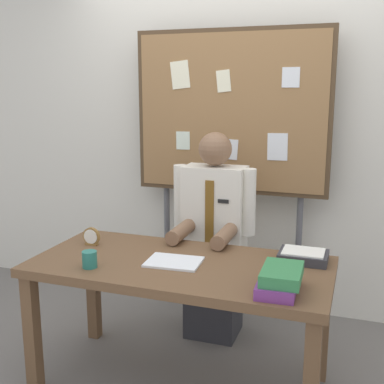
{
  "coord_description": "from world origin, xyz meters",
  "views": [
    {
      "loc": [
        0.89,
        -2.33,
        1.66
      ],
      "look_at": [
        0.0,
        0.19,
        1.08
      ],
      "focal_mm": 45.7,
      "sensor_mm": 36.0,
      "label": 1
    }
  ],
  "objects_px": {
    "desk": "(180,278)",
    "book_stack": "(280,280)",
    "bulletin_board": "(231,116)",
    "paper_tray": "(303,256)",
    "desk_clock": "(91,237)",
    "person": "(214,244)",
    "open_notebook": "(174,262)",
    "coffee_mug": "(90,259)"
  },
  "relations": [
    {
      "from": "desk",
      "to": "book_stack",
      "type": "relative_size",
      "value": 5.46
    },
    {
      "from": "bulletin_board",
      "to": "paper_tray",
      "type": "distance_m",
      "value": 1.21
    },
    {
      "from": "book_stack",
      "to": "desk_clock",
      "type": "xyz_separation_m",
      "value": [
        -1.18,
        0.31,
        -0.01
      ]
    },
    {
      "from": "person",
      "to": "paper_tray",
      "type": "distance_m",
      "value": 0.74
    },
    {
      "from": "open_notebook",
      "to": "desk_clock",
      "type": "distance_m",
      "value": 0.59
    },
    {
      "from": "bulletin_board",
      "to": "open_notebook",
      "type": "distance_m",
      "value": 1.26
    },
    {
      "from": "bulletin_board",
      "to": "desk_clock",
      "type": "distance_m",
      "value": 1.28
    },
    {
      "from": "bulletin_board",
      "to": "coffee_mug",
      "type": "distance_m",
      "value": 1.47
    },
    {
      "from": "desk_clock",
      "to": "paper_tray",
      "type": "xyz_separation_m",
      "value": [
        1.23,
        0.14,
        -0.02
      ]
    },
    {
      "from": "bulletin_board",
      "to": "open_notebook",
      "type": "relative_size",
      "value": 7.1
    },
    {
      "from": "bulletin_board",
      "to": "coffee_mug",
      "type": "xyz_separation_m",
      "value": [
        -0.42,
        -1.24,
        -0.68
      ]
    },
    {
      "from": "desk",
      "to": "bulletin_board",
      "type": "height_order",
      "value": "bulletin_board"
    },
    {
      "from": "open_notebook",
      "to": "coffee_mug",
      "type": "distance_m",
      "value": 0.44
    },
    {
      "from": "desk_clock",
      "to": "desk",
      "type": "bearing_deg",
      "value": -9.85
    },
    {
      "from": "bulletin_board",
      "to": "paper_tray",
      "type": "height_order",
      "value": "bulletin_board"
    },
    {
      "from": "book_stack",
      "to": "paper_tray",
      "type": "xyz_separation_m",
      "value": [
        0.06,
        0.44,
        -0.03
      ]
    },
    {
      "from": "open_notebook",
      "to": "coffee_mug",
      "type": "height_order",
      "value": "coffee_mug"
    },
    {
      "from": "bulletin_board",
      "to": "coffee_mug",
      "type": "height_order",
      "value": "bulletin_board"
    },
    {
      "from": "person",
      "to": "desk_clock",
      "type": "relative_size",
      "value": 12.97
    },
    {
      "from": "desk",
      "to": "book_stack",
      "type": "distance_m",
      "value": 0.62
    },
    {
      "from": "bulletin_board",
      "to": "book_stack",
      "type": "relative_size",
      "value": 6.98
    },
    {
      "from": "book_stack",
      "to": "coffee_mug",
      "type": "xyz_separation_m",
      "value": [
        -0.99,
        -0.03,
        -0.01
      ]
    },
    {
      "from": "book_stack",
      "to": "desk_clock",
      "type": "distance_m",
      "value": 1.22
    },
    {
      "from": "desk",
      "to": "open_notebook",
      "type": "distance_m",
      "value": 0.1
    },
    {
      "from": "paper_tray",
      "to": "book_stack",
      "type": "bearing_deg",
      "value": -97.19
    },
    {
      "from": "person",
      "to": "open_notebook",
      "type": "relative_size",
      "value": 4.77
    },
    {
      "from": "coffee_mug",
      "to": "open_notebook",
      "type": "bearing_deg",
      "value": 28.01
    },
    {
      "from": "desk",
      "to": "open_notebook",
      "type": "xyz_separation_m",
      "value": [
        -0.03,
        -0.02,
        0.1
      ]
    },
    {
      "from": "open_notebook",
      "to": "bulletin_board",
      "type": "bearing_deg",
      "value": 88.36
    },
    {
      "from": "coffee_mug",
      "to": "desk",
      "type": "bearing_deg",
      "value": 28.47
    },
    {
      "from": "desk_clock",
      "to": "coffee_mug",
      "type": "height_order",
      "value": "desk_clock"
    },
    {
      "from": "person",
      "to": "open_notebook",
      "type": "distance_m",
      "value": 0.65
    },
    {
      "from": "bulletin_board",
      "to": "desk_clock",
      "type": "height_order",
      "value": "bulletin_board"
    },
    {
      "from": "paper_tray",
      "to": "desk",
      "type": "bearing_deg",
      "value": -158.8
    },
    {
      "from": "open_notebook",
      "to": "desk_clock",
      "type": "height_order",
      "value": "desk_clock"
    },
    {
      "from": "person",
      "to": "bulletin_board",
      "type": "relative_size",
      "value": 0.67
    },
    {
      "from": "desk_clock",
      "to": "coffee_mug",
      "type": "distance_m",
      "value": 0.38
    },
    {
      "from": "desk_clock",
      "to": "paper_tray",
      "type": "distance_m",
      "value": 1.24
    },
    {
      "from": "book_stack",
      "to": "paper_tray",
      "type": "height_order",
      "value": "book_stack"
    },
    {
      "from": "person",
      "to": "desk_clock",
      "type": "height_order",
      "value": "person"
    },
    {
      "from": "paper_tray",
      "to": "bulletin_board",
      "type": "bearing_deg",
      "value": 129.12
    },
    {
      "from": "desk",
      "to": "desk_clock",
      "type": "bearing_deg",
      "value": 170.15
    }
  ]
}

